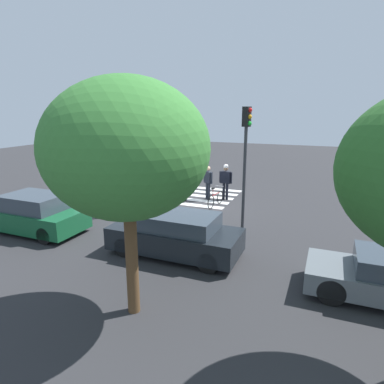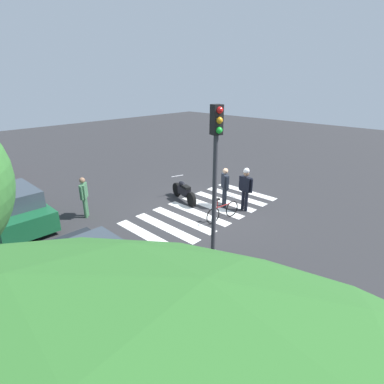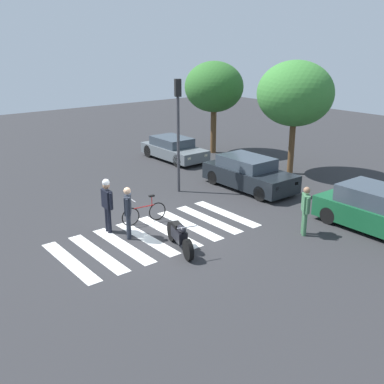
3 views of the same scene
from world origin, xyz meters
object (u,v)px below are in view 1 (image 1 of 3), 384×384
object	(u,v)px
pedestrian_bystander	(97,197)
car_green_compact	(33,214)
police_motorcycle	(172,191)
car_black_suv	(176,235)
leaning_bicycle	(216,199)
officer_on_foot	(208,180)
traffic_light_pole	(246,152)
officer_by_motorcycle	(226,179)

from	to	relation	value
pedestrian_bystander	car_green_compact	world-z (taller)	pedestrian_bystander
police_motorcycle	car_black_suv	distance (m)	6.87
police_motorcycle	car_green_compact	xyz separation A→B (m)	(3.00, 6.26, 0.25)
leaning_bicycle	officer_on_foot	world-z (taller)	officer_on_foot
pedestrian_bystander	police_motorcycle	bearing A→B (deg)	-112.99
leaning_bicycle	traffic_light_pole	xyz separation A→B (m)	(-2.11, 3.13, 2.78)
pedestrian_bystander	traffic_light_pole	bearing A→B (deg)	-175.76
police_motorcycle	leaning_bicycle	world-z (taller)	police_motorcycle
pedestrian_bystander	car_green_compact	xyz separation A→B (m)	(1.32, 2.29, -0.26)
police_motorcycle	leaning_bicycle	size ratio (longest dim) A/B	1.20
car_black_suv	traffic_light_pole	bearing A→B (deg)	-120.95
pedestrian_bystander	officer_by_motorcycle	bearing A→B (deg)	-130.75
leaning_bicycle	officer_on_foot	distance (m)	1.52
pedestrian_bystander	car_black_suv	world-z (taller)	pedestrian_bystander
car_black_suv	officer_by_motorcycle	bearing A→B (deg)	-86.54
car_green_compact	traffic_light_pole	distance (m)	8.51
traffic_light_pole	police_motorcycle	bearing A→B (deg)	-36.86
officer_on_foot	officer_by_motorcycle	bearing A→B (deg)	-162.50
police_motorcycle	car_black_suv	world-z (taller)	car_black_suv
leaning_bicycle	car_black_suv	size ratio (longest dim) A/B	0.40
police_motorcycle	car_green_compact	bearing A→B (deg)	64.35
police_motorcycle	officer_by_motorcycle	bearing A→B (deg)	-158.38
leaning_bicycle	pedestrian_bystander	distance (m)	5.59
police_motorcycle	officer_on_foot	distance (m)	2.00
leaning_bicycle	traffic_light_pole	bearing A→B (deg)	123.96
leaning_bicycle	police_motorcycle	bearing A→B (deg)	-8.03
officer_by_motorcycle	car_green_compact	bearing A→B (deg)	52.32
police_motorcycle	officer_on_foot	bearing A→B (deg)	-156.42
car_green_compact	traffic_light_pole	world-z (taller)	traffic_light_pole
officer_on_foot	car_black_suv	xyz separation A→B (m)	(-1.31, 6.92, -0.34)
leaning_bicycle	officer_by_motorcycle	bearing A→B (deg)	-93.44
car_black_suv	car_green_compact	bearing A→B (deg)	1.01
pedestrian_bystander	car_black_suv	bearing A→B (deg)	155.31
officer_by_motorcycle	car_black_suv	bearing A→B (deg)	93.46
car_green_compact	officer_on_foot	bearing A→B (deg)	-124.14
officer_on_foot	traffic_light_pole	size ratio (longest dim) A/B	0.37
pedestrian_bystander	officer_on_foot	bearing A→B (deg)	-126.02
pedestrian_bystander	car_black_suv	xyz separation A→B (m)	(-4.75, 2.18, -0.29)
police_motorcycle	officer_on_foot	size ratio (longest dim) A/B	1.17
officer_on_foot	police_motorcycle	bearing A→B (deg)	23.58
car_green_compact	pedestrian_bystander	bearing A→B (deg)	-120.00
officer_on_foot	officer_by_motorcycle	xyz separation A→B (m)	(-0.87, -0.28, 0.10)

